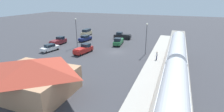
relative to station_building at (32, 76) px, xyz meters
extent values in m
plane|color=#38383D|center=(-4.00, -22.00, -2.58)|extent=(200.00, 200.00, 0.00)
cube|color=gray|center=(-18.00, -22.00, -2.49)|extent=(4.80, 70.00, 0.18)
cube|color=#59544C|center=(-18.72, -22.00, -2.34)|extent=(0.10, 70.00, 0.12)
cube|color=#59544C|center=(-17.28, -22.00, -2.34)|extent=(0.10, 70.00, 0.12)
cube|color=#A8A399|center=(-14.00, -22.00, -2.43)|extent=(3.20, 46.00, 0.30)
cube|color=silver|center=(-18.00, -17.40, -0.43)|extent=(2.90, 18.68, 3.70)
cube|color=red|center=(-16.54, -17.40, -0.73)|extent=(0.04, 17.19, 0.36)
cylinder|color=silver|center=(-18.00, -17.40, 1.32)|extent=(2.75, 17.93, 2.76)
cylinder|color=silver|center=(-18.00, 2.08, 1.32)|extent=(2.75, 17.93, 2.76)
cube|color=tan|center=(0.00, 0.00, -0.93)|extent=(10.43, 8.25, 3.30)
pyramid|color=#9E3828|center=(0.00, 0.00, 1.55)|extent=(11.23, 9.05, 1.67)
cube|color=#4C3323|center=(0.00, -4.15, -1.53)|extent=(1.10, 0.08, 2.10)
cylinder|color=#23284C|center=(-14.19, -19.17, -1.85)|extent=(0.22, 0.22, 0.85)
cylinder|color=silver|center=(-14.19, -19.17, -1.12)|extent=(0.36, 0.36, 0.62)
sphere|color=tan|center=(-14.19, -19.17, -0.69)|extent=(0.24, 0.24, 0.24)
cube|color=maroon|center=(13.27, -22.86, -1.74)|extent=(2.13, 5.46, 0.92)
cube|color=#19232D|center=(13.24, -23.89, -0.86)|extent=(1.78, 1.78, 0.84)
cylinder|color=black|center=(14.06, -25.04, -2.20)|extent=(0.22, 0.76, 0.76)
cylinder|color=black|center=(12.34, -24.98, -2.20)|extent=(0.22, 0.76, 0.76)
cylinder|color=black|center=(14.20, -20.74, -2.20)|extent=(0.22, 0.76, 0.76)
cylinder|color=black|center=(12.48, -20.69, -2.20)|extent=(0.22, 0.76, 0.76)
cube|color=maroon|center=(13.30, -21.92, -1.18)|extent=(1.96, 3.03, 0.20)
cube|color=red|center=(2.71, -18.36, -1.74)|extent=(2.78, 5.64, 0.92)
cube|color=#19232D|center=(2.55, -19.38, -0.86)|extent=(1.97, 1.98, 0.84)
cylinder|color=black|center=(3.22, -20.62, -2.20)|extent=(0.22, 0.76, 0.76)
cylinder|color=black|center=(1.52, -20.35, -2.20)|extent=(0.22, 0.76, 0.76)
cylinder|color=black|center=(3.89, -16.37, -2.20)|extent=(0.22, 0.76, 0.76)
cylinder|color=black|center=(2.19, -16.10, -2.20)|extent=(0.22, 0.76, 0.76)
cube|color=red|center=(2.85, -17.43, -1.18)|extent=(2.30, 3.22, 0.20)
cube|color=#236638|center=(-2.52, -28.82, -1.74)|extent=(2.56, 5.59, 0.92)
cube|color=#19232D|center=(-2.63, -27.80, -0.86)|extent=(1.91, 1.91, 0.84)
cylinder|color=black|center=(-3.62, -26.78, -2.20)|extent=(0.22, 0.76, 0.76)
cylinder|color=black|center=(-1.91, -26.59, -2.20)|extent=(0.22, 0.76, 0.76)
cylinder|color=black|center=(-3.13, -31.05, -2.20)|extent=(0.22, 0.76, 0.76)
cylinder|color=black|center=(-1.42, -30.86, -2.20)|extent=(0.22, 0.76, 0.76)
cube|color=#236638|center=(-2.41, -29.76, -1.18)|extent=(2.19, 3.16, 0.20)
cube|color=white|center=(11.34, -17.05, -1.86)|extent=(2.79, 4.80, 0.76)
cube|color=#19232D|center=(11.34, -17.05, -1.16)|extent=(2.06, 2.46, 0.64)
cylinder|color=black|center=(10.94, -15.22, -2.24)|extent=(0.22, 0.68, 0.68)
cylinder|color=black|center=(12.50, -15.57, -2.24)|extent=(0.22, 0.68, 0.68)
cylinder|color=black|center=(10.19, -18.53, -2.24)|extent=(0.22, 0.68, 0.68)
cylinder|color=black|center=(11.75, -18.89, -2.24)|extent=(0.22, 0.68, 0.68)
cube|color=black|center=(-1.36, -36.25, -1.74)|extent=(5.50, 2.25, 0.92)
cube|color=#19232D|center=(-0.34, -36.19, -0.86)|extent=(1.82, 1.82, 0.84)
cylinder|color=black|center=(0.74, -35.27, -2.20)|extent=(0.22, 0.76, 0.76)
cylinder|color=black|center=(0.83, -36.99, -2.20)|extent=(0.22, 0.76, 0.76)
cylinder|color=black|center=(-3.56, -35.51, -2.20)|extent=(0.22, 0.76, 0.76)
cylinder|color=black|center=(-3.46, -37.22, -2.20)|extent=(0.22, 0.76, 0.76)
cube|color=black|center=(-2.31, -36.30, -1.18)|extent=(3.07, 2.02, 0.20)
cube|color=#C6B284|center=(11.98, -36.84, -1.74)|extent=(2.02, 4.92, 1.00)
cube|color=#19232D|center=(11.98, -36.99, -0.80)|extent=(1.77, 3.45, 0.88)
cylinder|color=black|center=(11.10, -34.95, -2.24)|extent=(0.22, 0.68, 0.68)
cylinder|color=black|center=(12.82, -34.93, -2.24)|extent=(0.22, 0.68, 0.68)
cylinder|color=black|center=(11.14, -38.75, -2.24)|extent=(0.22, 0.68, 0.68)
cylinder|color=black|center=(12.86, -38.73, -2.24)|extent=(0.22, 0.68, 0.68)
cube|color=navy|center=(8.42, -29.49, -1.86)|extent=(2.61, 4.76, 0.76)
cube|color=#19232D|center=(8.42, -29.49, -1.16)|extent=(1.98, 2.41, 0.64)
cylinder|color=black|center=(8.91, -31.30, -2.24)|extent=(0.22, 0.68, 0.68)
cylinder|color=black|center=(7.33, -31.02, -2.24)|extent=(0.22, 0.68, 0.68)
cylinder|color=black|center=(9.51, -27.95, -2.24)|extent=(0.22, 0.68, 0.68)
cylinder|color=black|center=(7.94, -27.67, -2.24)|extent=(0.22, 0.68, 0.68)
cylinder|color=#515156|center=(-11.20, -22.74, 0.87)|extent=(0.16, 0.16, 6.89)
sphere|color=#EAE5C6|center=(-11.20, -22.74, 4.49)|extent=(0.44, 0.44, 0.44)
cylinder|color=#515156|center=(7.18, -22.86, 1.01)|extent=(0.16, 0.16, 7.18)
sphere|color=#EAE5C6|center=(7.18, -22.86, 4.78)|extent=(0.44, 0.44, 0.44)
camera|label=1|loc=(-17.63, 16.12, 10.04)|focal=27.87mm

